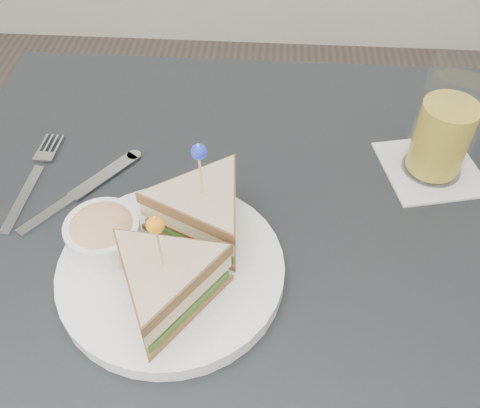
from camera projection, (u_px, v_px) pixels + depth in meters
table at (232, 273)px, 0.71m from camera, size 0.80×0.80×0.75m
plate_meal at (174, 249)px, 0.59m from camera, size 0.34×0.34×0.15m
cutlery_fork at (35, 176)px, 0.73m from camera, size 0.03×0.19×0.01m
cutlery_knife at (78, 194)px, 0.70m from camera, size 0.13×0.17×0.01m
drink_set at (445, 129)px, 0.69m from camera, size 0.15×0.15×0.16m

